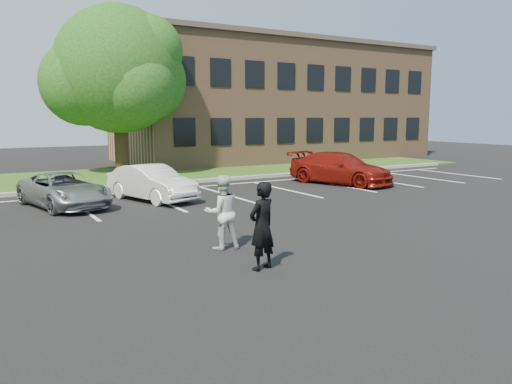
% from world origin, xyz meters
% --- Properties ---
extents(ground_plane, '(90.00, 90.00, 0.00)m').
position_xyz_m(ground_plane, '(0.00, 0.00, 0.00)').
color(ground_plane, black).
rests_on(ground_plane, ground).
extents(curb, '(40.00, 0.30, 0.15)m').
position_xyz_m(curb, '(0.00, 12.00, 0.07)').
color(curb, gray).
rests_on(curb, ground).
extents(grass_strip, '(44.00, 8.00, 0.08)m').
position_xyz_m(grass_strip, '(0.00, 16.00, 0.04)').
color(grass_strip, '#2C511C').
rests_on(grass_strip, ground).
extents(stall_lines, '(34.00, 5.36, 0.01)m').
position_xyz_m(stall_lines, '(1.40, 8.95, 0.01)').
color(stall_lines, silver).
rests_on(stall_lines, ground).
extents(office_building, '(22.40, 10.40, 8.30)m').
position_xyz_m(office_building, '(14.00, 21.99, 4.16)').
color(office_building, '#926C4C').
rests_on(office_building, ground).
extents(tree, '(7.80, 7.20, 8.80)m').
position_xyz_m(tree, '(1.28, 17.14, 5.35)').
color(tree, black).
rests_on(tree, ground).
extents(man_black_suit, '(0.76, 0.61, 1.82)m').
position_xyz_m(man_black_suit, '(-1.08, -1.05, 0.91)').
color(man_black_suit, black).
rests_on(man_black_suit, ground).
extents(man_white_shirt, '(0.93, 0.76, 1.75)m').
position_xyz_m(man_white_shirt, '(-1.05, 0.79, 0.88)').
color(man_white_shirt, silver).
rests_on(man_white_shirt, ground).
extents(car_silver_minivan, '(2.86, 4.60, 1.19)m').
position_xyz_m(car_silver_minivan, '(-3.24, 8.47, 0.59)').
color(car_silver_minivan, '#9A9DA1').
rests_on(car_silver_minivan, ground).
extents(car_white_sedan, '(2.50, 4.22, 1.31)m').
position_xyz_m(car_white_sedan, '(-0.20, 8.27, 0.66)').
color(car_white_sedan, silver).
rests_on(car_white_sedan, ground).
extents(car_red_compact, '(3.46, 5.38, 1.45)m').
position_xyz_m(car_red_compact, '(8.85, 8.25, 0.72)').
color(car_red_compact, maroon).
rests_on(car_red_compact, ground).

